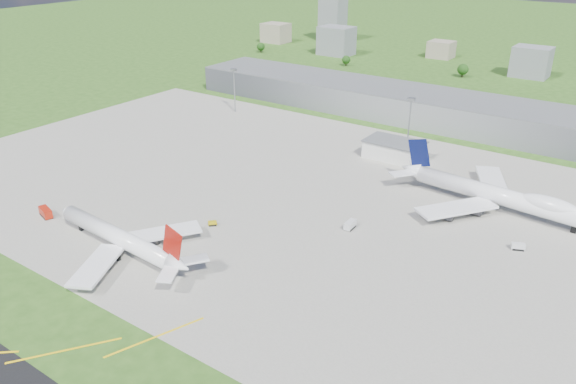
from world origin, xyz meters
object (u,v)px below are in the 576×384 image
Objects in this scene: airliner_red_twin at (122,239)px; van_white_far at (518,247)px; airliner_blue_quad at (500,196)px; fire_truck at (46,213)px; tug_yellow at (212,223)px; van_white_near at (350,225)px.

van_white_far is (107.49, 77.14, -3.73)m from airliner_red_twin.
airliner_blue_quad is 171.73m from fire_truck.
van_white_near is (42.15, 26.68, 0.58)m from tug_yellow.
van_white_near is (54.00, 57.77, -3.48)m from airliner_red_twin.
van_white_far is (14.16, -26.27, -4.77)m from airliner_blue_quad.
van_white_near reaches higher than tug_yellow.
airliner_blue_quad reaches higher than van_white_far.
airliner_red_twin is at bearing -126.46° from airliner_blue_quad.
airliner_red_twin is 11.66× the size of van_white_near.
van_white_near is at bearing -129.76° from airliner_red_twin.
airliner_blue_quad is at bearing -5.56° from tug_yellow.
airliner_red_twin is 19.03× the size of tug_yellow.
fire_truck is 2.28× the size of tug_yellow.
van_white_far is at bearing 42.64° from fire_truck.
tug_yellow is at bearing 120.22° from van_white_near.
airliner_red_twin is 0.82× the size of airliner_blue_quad.
van_white_far is at bearing -21.44° from tug_yellow.
van_white_near is 56.89m from van_white_far.
fire_truck is 113.58m from van_white_near.
airliner_blue_quad is (93.33, 103.41, 1.04)m from airliner_red_twin.
tug_yellow is (11.85, 31.10, -4.05)m from airliner_red_twin.
airliner_blue_quad is 109.07m from tug_yellow.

